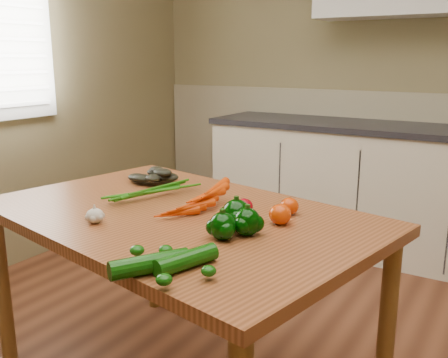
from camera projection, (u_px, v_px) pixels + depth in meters
The scene contains 14 objects.
room at pixel (237, 87), 1.59m from camera, with size 4.04×5.04×2.64m.
counter_run at pixel (414, 193), 3.34m from camera, with size 2.84×0.64×1.14m.
table at pixel (178, 234), 1.88m from camera, with size 1.61×1.20×0.78m.
carrot_bunch at pixel (184, 198), 1.91m from camera, with size 0.27×0.21×0.07m, color #E94505, non-canonical shape.
leafy_greens at pixel (152, 172), 2.28m from camera, with size 0.21×0.19×0.10m, color black, non-canonical shape.
garlic_bulb at pixel (95, 216), 1.73m from camera, with size 0.06×0.06×0.05m, color beige.
pepper_a at pixel (236, 214), 1.67m from camera, with size 0.10×0.10×0.10m, color black.
pepper_b at pixel (247, 222), 1.61m from camera, with size 0.09×0.09×0.09m, color black.
pepper_c at pixel (223, 226), 1.57m from camera, with size 0.09×0.09×0.09m, color black.
tomato_a at pixel (244, 207), 1.82m from camera, with size 0.07×0.07×0.06m, color maroon.
tomato_b at pixel (289, 206), 1.82m from camera, with size 0.07×0.07×0.06m, color #D03905.
tomato_c at pixel (280, 214), 1.71m from camera, with size 0.08×0.08×0.07m, color #D03905.
zucchini_a at pixel (186, 260), 1.35m from camera, with size 0.05×0.05×0.19m, color #0A4207.
zucchini_b at pixel (150, 264), 1.32m from camera, with size 0.05×0.05×0.22m, color #0A4207.
Camera 1 is at (0.81, -1.23, 1.34)m, focal length 40.00 mm.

